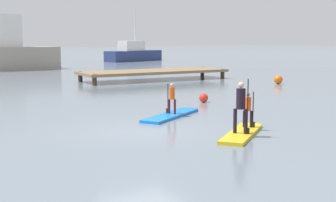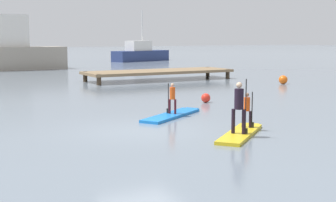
# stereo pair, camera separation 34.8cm
# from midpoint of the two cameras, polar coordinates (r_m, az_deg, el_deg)

# --- Properties ---
(ground_plane) EXTENTS (240.00, 240.00, 0.00)m
(ground_plane) POSITION_cam_midpoint_polar(r_m,az_deg,el_deg) (15.17, -3.70, -3.48)
(ground_plane) COLOR slate
(paddleboard_near) EXTENTS (3.28, 2.46, 0.10)m
(paddleboard_near) POSITION_cam_midpoint_polar(r_m,az_deg,el_deg) (17.72, -0.10, -1.68)
(paddleboard_near) COLOR blue
(paddleboard_near) RESTS_ON ground
(paddler_child_solo) EXTENTS (0.28, 0.35, 1.13)m
(paddler_child_solo) POSITION_cam_midpoint_polar(r_m,az_deg,el_deg) (17.64, -0.12, 0.52)
(paddler_child_solo) COLOR #4C1419
(paddler_child_solo) RESTS_ON paddleboard_near
(paddleboard_far) EXTENTS (2.86, 2.52, 0.10)m
(paddleboard_far) POSITION_cam_midpoint_polar(r_m,az_deg,el_deg) (14.58, 8.12, -3.79)
(paddleboard_far) COLOR gold
(paddleboard_far) RESTS_ON ground
(paddler_adult) EXTENTS (0.38, 0.41, 1.62)m
(paddler_adult) POSITION_cam_midpoint_polar(r_m,az_deg,el_deg) (14.13, 7.95, -0.37)
(paddler_adult) COLOR black
(paddler_adult) RESTS_ON paddleboard_far
(paddler_child_front) EXTENTS (0.30, 0.33, 1.13)m
(paddler_child_front) POSITION_cam_midpoint_polar(r_m,az_deg,el_deg) (15.20, 8.84, -0.80)
(paddler_child_front) COLOR black
(paddler_child_front) RESTS_ON paddleboard_far
(motor_boat_small_navy) EXTENTS (8.09, 4.51, 6.04)m
(motor_boat_small_navy) POSITION_cam_midpoint_polar(r_m,az_deg,el_deg) (58.27, -4.31, 5.64)
(motor_boat_small_navy) COLOR navy
(motor_boat_small_navy) RESTS_ON ground
(floating_dock) EXTENTS (10.14, 3.14, 0.66)m
(floating_dock) POSITION_cam_midpoint_polar(r_m,az_deg,el_deg) (32.54, -1.97, 3.49)
(floating_dock) COLOR #846B4C
(floating_dock) RESTS_ON ground
(mooring_buoy_near) EXTENTS (0.41, 0.41, 0.41)m
(mooring_buoy_near) POSITION_cam_midpoint_polar(r_m,az_deg,el_deg) (21.52, 3.78, 0.38)
(mooring_buoy_near) COLOR red
(mooring_buoy_near) RESTS_ON ground
(mooring_buoy_mid) EXTENTS (0.54, 0.54, 0.54)m
(mooring_buoy_mid) POSITION_cam_midpoint_polar(r_m,az_deg,el_deg) (30.72, 12.63, 2.51)
(mooring_buoy_mid) COLOR orange
(mooring_buoy_mid) RESTS_ON ground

